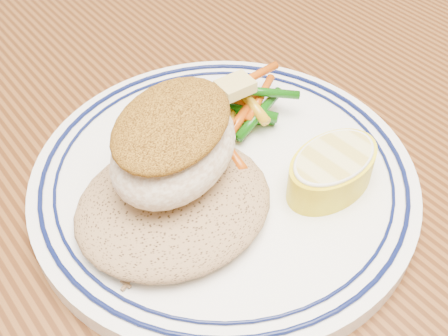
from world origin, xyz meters
The scene contains 7 objects.
dining_table centered at (0.00, 0.00, 0.65)m, with size 1.50×0.90×0.75m.
plate centered at (-0.04, -0.04, 0.76)m, with size 0.26×0.26×0.02m.
rice_pilaf centered at (-0.09, -0.05, 0.78)m, with size 0.13×0.11×0.02m, color #926F49.
fish_fillet centered at (-0.08, -0.04, 0.81)m, with size 0.12×0.11×0.05m.
vegetable_pile centered at (-0.01, -0.01, 0.78)m, with size 0.10×0.10×0.03m.
butter_pat centered at (-0.01, -0.01, 0.80)m, with size 0.02×0.02×0.01m, color #D7C269.
lemon_wedge centered at (0.00, -0.09, 0.78)m, with size 0.07×0.07×0.03m.
Camera 1 is at (-0.20, -0.25, 1.04)m, focal length 45.00 mm.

